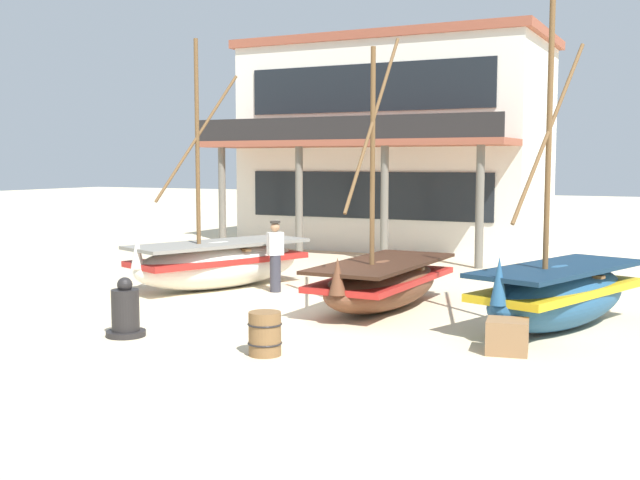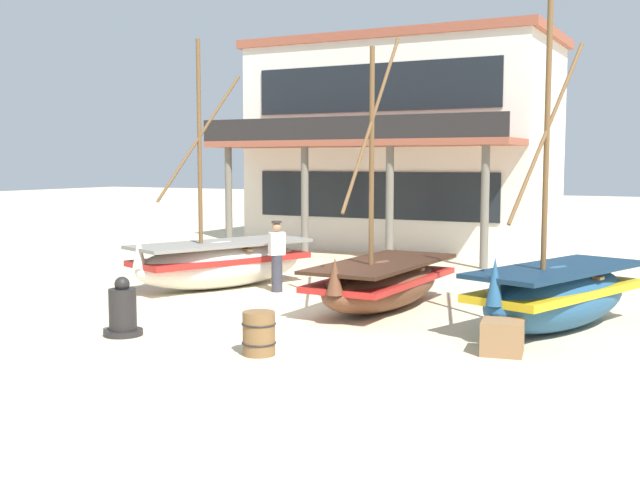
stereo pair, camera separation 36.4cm
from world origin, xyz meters
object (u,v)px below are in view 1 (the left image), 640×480
object	(u,v)px
fishing_boat_centre_large	(382,282)
cargo_crate	(507,336)
fishing_boat_near_left	(558,293)
wooden_barrel	(265,334)
fisherman_by_hull	(275,257)
harbor_building_main	(397,144)
capstan_winch	(125,313)
fishing_boat_far_right	(218,262)

from	to	relation	value
fishing_boat_centre_large	cargo_crate	bearing A→B (deg)	-39.38
fishing_boat_near_left	wooden_barrel	distance (m)	5.65
fisherman_by_hull	wooden_barrel	distance (m)	6.12
wooden_barrel	cargo_crate	size ratio (longest dim) A/B	1.07
fisherman_by_hull	harbor_building_main	distance (m)	11.46
fishing_boat_centre_large	wooden_barrel	bearing A→B (deg)	-92.09
wooden_barrel	harbor_building_main	world-z (taller)	harbor_building_main
fisherman_by_hull	harbor_building_main	size ratio (longest dim) A/B	0.16
fisherman_by_hull	cargo_crate	distance (m)	7.24
capstan_winch	cargo_crate	bearing A→B (deg)	15.81
capstan_winch	fisherman_by_hull	bearing A→B (deg)	89.94
fishing_boat_far_right	harbor_building_main	bearing A→B (deg)	88.42
cargo_crate	harbor_building_main	xyz separation A→B (m)	(-7.52, 14.53, 3.44)
fishing_boat_centre_large	wooden_barrel	distance (m)	4.54
harbor_building_main	fishing_boat_centre_large	bearing A→B (deg)	-70.23
fishing_boat_far_right	cargo_crate	bearing A→B (deg)	-23.35
fishing_boat_near_left	fishing_boat_far_right	distance (m)	8.29
fishing_boat_near_left	fishing_boat_centre_large	distance (m)	3.67
fishing_boat_near_left	fishing_boat_far_right	size ratio (longest dim) A/B	0.99
harbor_building_main	fisherman_by_hull	bearing A→B (deg)	-83.74
fishing_boat_near_left	wooden_barrel	size ratio (longest dim) A/B	8.40
fishing_boat_centre_large	harbor_building_main	distance (m)	12.99
fishing_boat_near_left	fishing_boat_centre_large	size ratio (longest dim) A/B	1.04
fishing_boat_centre_large	cargo_crate	xyz separation A→B (m)	(3.25, -2.67, -0.29)
capstan_winch	harbor_building_main	distance (m)	16.69
capstan_winch	fishing_boat_near_left	bearing A→B (deg)	31.36
fishing_boat_far_right	harbor_building_main	distance (m)	11.58
fishing_boat_centre_large	fisherman_by_hull	distance (m)	3.18
fishing_boat_far_right	wooden_barrel	world-z (taller)	fishing_boat_far_right
fishing_boat_far_right	capstan_winch	xyz separation A→B (m)	(1.51, -5.16, -0.22)
capstan_winch	harbor_building_main	size ratio (longest dim) A/B	0.10
harbor_building_main	capstan_winch	bearing A→B (deg)	-85.78
capstan_winch	harbor_building_main	bearing A→B (deg)	94.22
fishing_boat_far_right	fisherman_by_hull	distance (m)	1.53
fisherman_by_hull	cargo_crate	size ratio (longest dim) A/B	2.57
fishing_boat_near_left	cargo_crate	world-z (taller)	fishing_boat_near_left
fishing_boat_centre_large	fishing_boat_far_right	world-z (taller)	fishing_boat_far_right
fishing_boat_centre_large	harbor_building_main	bearing A→B (deg)	109.77
fishing_boat_far_right	fisherman_by_hull	xyz separation A→B (m)	(1.52, 0.13, 0.20)
fisherman_by_hull	wooden_barrel	bearing A→B (deg)	-61.75
fisherman_by_hull	capstan_winch	size ratio (longest dim) A/B	1.60
fishing_boat_far_right	harbor_building_main	world-z (taller)	harbor_building_main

